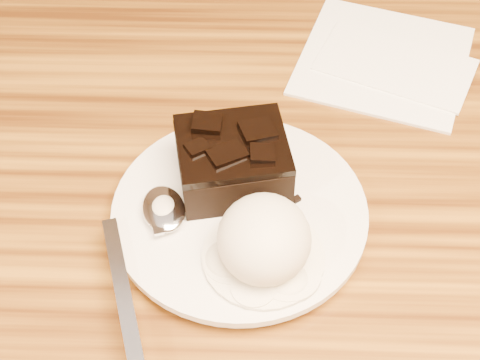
{
  "coord_description": "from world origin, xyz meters",
  "views": [
    {
      "loc": [
        -0.11,
        -0.27,
        1.21
      ],
      "look_at": [
        -0.12,
        0.09,
        0.79
      ],
      "focal_mm": 53.95,
      "sensor_mm": 36.0,
      "label": 1
    }
  ],
  "objects_px": {
    "plate": "(240,215)",
    "brownie": "(233,164)",
    "spoon": "(164,210)",
    "napkin": "(383,59)",
    "ice_cream_scoop": "(264,239)"
  },
  "relations": [
    {
      "from": "brownie",
      "to": "ice_cream_scoop",
      "type": "xyz_separation_m",
      "value": [
        0.03,
        -0.08,
        0.01
      ]
    },
    {
      "from": "spoon",
      "to": "ice_cream_scoop",
      "type": "bearing_deg",
      "value": -43.09
    },
    {
      "from": "brownie",
      "to": "napkin",
      "type": "relative_size",
      "value": 0.54
    },
    {
      "from": "ice_cream_scoop",
      "to": "napkin",
      "type": "bearing_deg",
      "value": 64.65
    },
    {
      "from": "plate",
      "to": "ice_cream_scoop",
      "type": "distance_m",
      "value": 0.06
    },
    {
      "from": "brownie",
      "to": "napkin",
      "type": "xyz_separation_m",
      "value": [
        0.14,
        0.17,
        -0.03
      ]
    },
    {
      "from": "brownie",
      "to": "ice_cream_scoop",
      "type": "distance_m",
      "value": 0.08
    },
    {
      "from": "plate",
      "to": "ice_cream_scoop",
      "type": "bearing_deg",
      "value": -67.51
    },
    {
      "from": "plate",
      "to": "brownie",
      "type": "xyz_separation_m",
      "value": [
        -0.01,
        0.03,
        0.03
      ]
    },
    {
      "from": "plate",
      "to": "spoon",
      "type": "xyz_separation_m",
      "value": [
        -0.06,
        -0.01,
        0.01
      ]
    },
    {
      "from": "plate",
      "to": "spoon",
      "type": "bearing_deg",
      "value": -172.95
    },
    {
      "from": "spoon",
      "to": "napkin",
      "type": "distance_m",
      "value": 0.28
    },
    {
      "from": "brownie",
      "to": "spoon",
      "type": "xyz_separation_m",
      "value": [
        -0.05,
        -0.04,
        -0.01
      ]
    },
    {
      "from": "napkin",
      "to": "plate",
      "type": "bearing_deg",
      "value": -124.15
    },
    {
      "from": "plate",
      "to": "spoon",
      "type": "height_order",
      "value": "spoon"
    }
  ]
}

